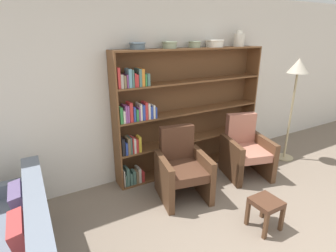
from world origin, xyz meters
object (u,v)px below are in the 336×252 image
Objects in this scene: bowl_stoneware at (137,45)px; floor_lamp at (297,75)px; bookshelf at (179,113)px; bowl_slate at (195,44)px; footstool at (266,206)px; bowl_copper at (170,44)px; armchair_leather at (182,168)px; armchair_cushioned at (246,150)px; bowl_olive at (215,43)px; vase_tall at (239,40)px.

bowl_stoneware is 0.12× the size of floor_lamp.
bookshelf reaches higher than floor_lamp.
bowl_slate is 0.52× the size of footstool.
floor_lamp is 4.80× the size of footstool.
bowl_copper reaches higher than footstool.
armchair_leather and armchair_cushioned have the same top height.
bowl_olive reaches higher than bowl_slate.
vase_tall is (0.88, 0.00, 0.05)m from bowl_slate.
armchair_leather is (-0.61, -0.65, -1.61)m from bowl_slate.
bookshelf is 10.27× the size of vase_tall.
armchair_cushioned is (0.60, -0.65, -1.61)m from bowl_slate.
bowl_olive reaches higher than footstool.
bowl_copper is 0.60× the size of footstool.
armchair_leather is at bearing -146.67° from bowl_olive.
footstool is at bearing -106.72° from bowl_olive.
bowl_stoneware is (-0.69, -0.03, 1.03)m from bookshelf.
footstool is at bearing -120.87° from vase_tall.
bowl_slate is 0.88m from vase_tall.
bowl_slate is at bearing -121.55° from armchair_leather.
armchair_cushioned is 1.28m from footstool.
floor_lamp is at bearing 31.33° from footstool.
bowl_copper is 0.43m from bowl_slate.
vase_tall reaches higher than bowl_stoneware.
bowl_stoneware is at bearing -7.09° from armchair_cushioned.
bowl_copper reaches higher than bowl_slate.
vase_tall is (1.31, 0.00, 0.05)m from bowl_copper.
floor_lamp is (1.91, -0.63, 0.53)m from bookshelf.
bowl_olive is at bearing 0.00° from bowl_stoneware.
bowl_copper is 0.23× the size of armchair_cushioned.
bowl_stoneware is 1.81m from vase_tall.
vase_tall reaches higher than floor_lamp.
armchair_cushioned is at bearing -39.08° from bookshelf.
bowl_olive is at bearing -2.54° from bookshelf.
vase_tall is at bearing 0.00° from bowl_copper.
bowl_olive is 2.00m from armchair_leather.
bowl_copper reaches higher than armchair_cushioned.
floor_lamp is at bearing -19.70° from bowl_slate.
armchair_leather is 2.53m from floor_lamp.
bowl_stoneware is 0.89× the size of vase_tall.
bowl_olive is (0.61, -0.03, 1.04)m from bookshelf.
bookshelf is 11.52× the size of bowl_stoneware.
floor_lamp is at bearing -15.89° from bowl_copper.
bowl_olive is at bearing 180.00° from vase_tall.
armchair_leather is (-0.37, -0.67, -0.57)m from bookshelf.
armchair_cushioned is at bearing -23.10° from bowl_stoneware.
bowl_stoneware is at bearing 167.01° from floor_lamp.
bowl_slate reaches higher than armchair_leather.
armchair_cushioned is 0.54× the size of floor_lamp.
vase_tall is (0.50, 0.00, 0.05)m from bowl_olive.
bookshelf is 13.18× the size of bowl_slate.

